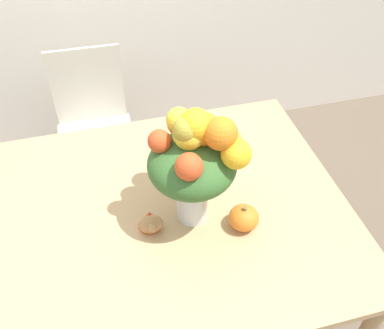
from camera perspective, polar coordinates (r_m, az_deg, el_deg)
The scene contains 6 objects.
ground_plane at distance 2.36m, azimuth -2.79°, elevation -18.33°, with size 12.00×12.00×0.00m, color brown.
dining_table at distance 1.79m, azimuth -3.53°, elevation -7.69°, with size 1.41×1.16×0.77m.
flower_vase at distance 1.51m, azimuth 0.36°, elevation 0.66°, with size 0.34×0.37×0.48m.
pumpkin at distance 1.65m, azimuth 6.59°, elevation -6.73°, with size 0.11×0.11×0.10m.
turkey_figurine at distance 1.65m, azimuth -5.33°, elevation -7.17°, with size 0.09×0.12×0.07m.
dining_chair_near_window at distance 2.63m, azimuth -12.25°, elevation 4.45°, with size 0.43×0.43×0.91m.
Camera 1 is at (-0.18, -1.12, 2.07)m, focal length 42.00 mm.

